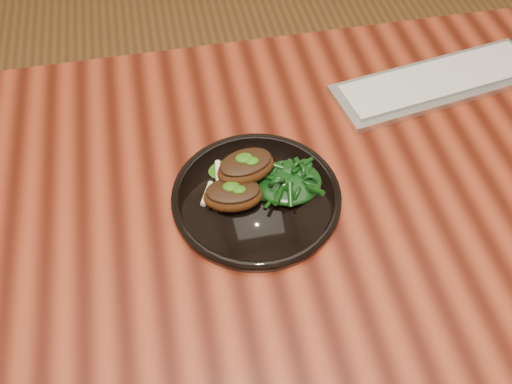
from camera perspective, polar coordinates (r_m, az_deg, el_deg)
desk at (r=1.02m, az=2.95°, el=-2.27°), size 1.60×0.80×0.75m
plate at (r=0.92m, az=0.04°, el=-0.49°), size 0.27×0.27×0.02m
lamb_chop_front at (r=0.89m, az=-2.35°, el=-0.26°), size 0.10×0.07×0.04m
lamb_chop_back at (r=0.90m, az=-1.08°, el=2.54°), size 0.11×0.08×0.04m
herb_smear at (r=0.95m, az=-2.70°, el=2.26°), size 0.07×0.05×0.00m
greens_heap at (r=0.91m, az=3.29°, el=1.24°), size 0.11×0.10×0.04m
keyboard at (r=1.17m, az=17.74°, el=10.44°), size 0.43×0.19×0.02m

